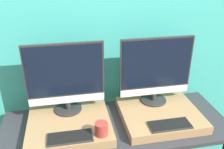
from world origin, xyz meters
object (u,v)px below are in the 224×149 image
at_px(monitor_left, 65,77).
at_px(keyboard_left, 70,137).
at_px(keyboard_right, 170,125).
at_px(monitor_right, 156,70).
at_px(mug, 101,129).

relative_size(monitor_left, keyboard_left, 1.93).
bearing_deg(keyboard_right, monitor_right, 90.00).
distance_m(monitor_left, keyboard_left, 0.42).
bearing_deg(keyboard_left, monitor_right, 26.30).
bearing_deg(mug, monitor_right, 35.21).
relative_size(monitor_left, mug, 6.38).
bearing_deg(monitor_left, keyboard_left, -90.00).
height_order(keyboard_left, monitor_right, monitor_right).
xyz_separation_m(monitor_left, mug, (0.20, -0.33, -0.23)).
height_order(mug, monitor_right, monitor_right).
bearing_deg(monitor_left, keyboard_right, -26.30).
xyz_separation_m(monitor_right, keyboard_right, (-0.00, -0.33, -0.26)).
height_order(mug, keyboard_right, mug).
distance_m(mug, keyboard_right, 0.47).
distance_m(keyboard_left, keyboard_right, 0.67).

